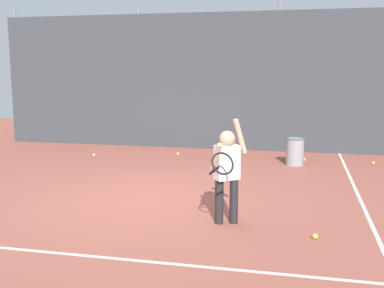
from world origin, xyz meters
TOP-DOWN VIEW (x-y plane):
  - ground_plane at (0.00, 0.00)m, footprint 20.00×20.00m
  - court_line_baseline at (0.00, -2.26)m, footprint 9.00×0.05m
  - court_line_sideline at (3.20, 1.00)m, footprint 0.05×9.00m
  - back_fence_windscreen at (0.00, 4.73)m, footprint 10.65×0.08m
  - fence_post_0 at (-5.18, 4.79)m, footprint 0.09×0.09m
  - fence_post_1 at (-1.73, 4.79)m, footprint 0.09×0.09m
  - fence_post_2 at (1.73, 4.79)m, footprint 0.09×0.09m
  - tennis_player at (1.38, -0.88)m, footprint 0.48×0.85m
  - ball_hopper at (2.19, 3.13)m, footprint 0.38×0.38m
  - water_bottle at (0.90, 2.63)m, footprint 0.07×0.07m
  - tennis_ball_0 at (2.48, -1.20)m, footprint 0.07×0.07m
  - tennis_ball_1 at (2.39, 3.59)m, footprint 0.07×0.07m
  - tennis_ball_2 at (0.50, 4.22)m, footprint 0.07×0.07m
  - tennis_ball_3 at (3.79, 3.53)m, footprint 0.07×0.07m
  - tennis_ball_4 at (-2.25, 3.08)m, footprint 0.07×0.07m
  - tennis_ball_5 at (-0.44, 3.65)m, footprint 0.07×0.07m

SIDE VIEW (x-z plane):
  - ground_plane at x=0.00m, z-range 0.00..0.00m
  - court_line_baseline at x=0.00m, z-range 0.00..0.00m
  - court_line_sideline at x=3.20m, z-range 0.00..0.00m
  - tennis_ball_0 at x=2.48m, z-range 0.00..0.07m
  - tennis_ball_1 at x=2.39m, z-range 0.00..0.07m
  - tennis_ball_2 at x=0.50m, z-range 0.00..0.07m
  - tennis_ball_3 at x=3.79m, z-range 0.00..0.07m
  - tennis_ball_4 at x=-2.25m, z-range 0.00..0.07m
  - tennis_ball_5 at x=-0.44m, z-range 0.00..0.07m
  - water_bottle at x=0.90m, z-range 0.00..0.22m
  - ball_hopper at x=2.19m, z-range 0.01..0.57m
  - tennis_player at x=1.38m, z-range 0.05..1.40m
  - back_fence_windscreen at x=0.00m, z-range 0.00..3.30m
  - fence_post_0 at x=-5.18m, z-range 0.00..3.45m
  - fence_post_1 at x=-1.73m, z-range 0.00..3.45m
  - fence_post_2 at x=1.73m, z-range 0.00..3.45m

